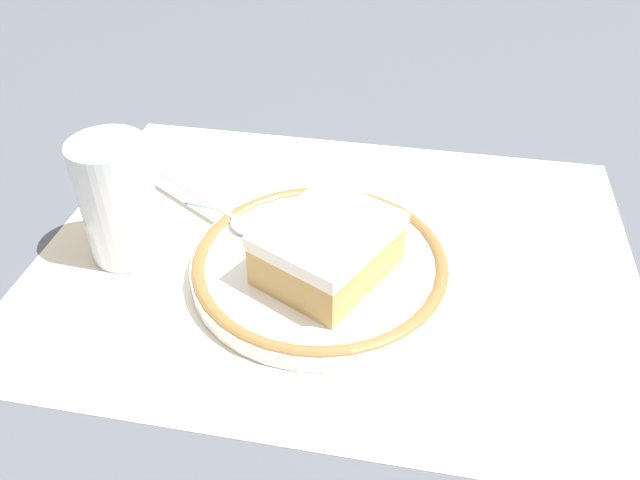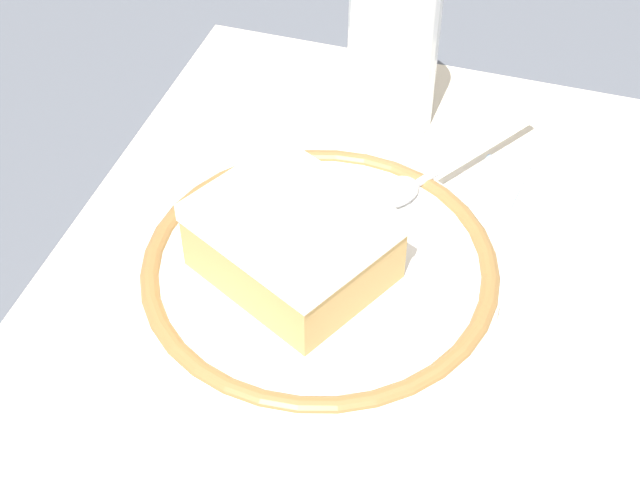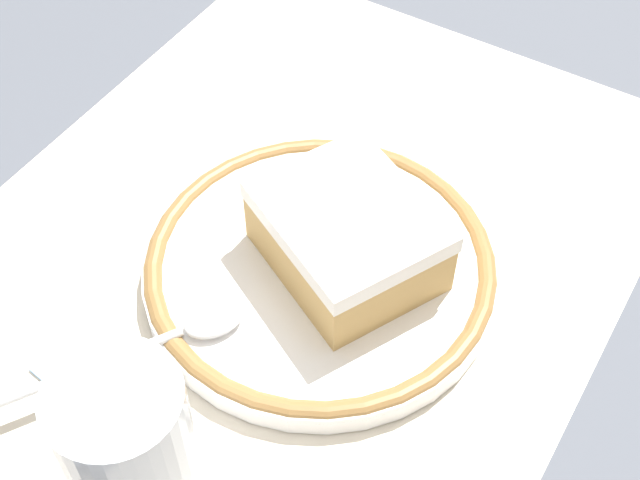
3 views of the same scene
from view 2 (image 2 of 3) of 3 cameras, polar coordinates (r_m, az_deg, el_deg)
name	(u,v)px [view 2 (image 2 of 3)]	position (r m, az deg, el deg)	size (l,w,h in m)	color
ground_plane	(360,304)	(0.54, 2.43, -3.89)	(2.40, 2.40, 0.00)	#4C515B
placemat	(360,303)	(0.54, 2.43, -3.84)	(0.50, 0.38, 0.00)	beige
plate	(320,271)	(0.55, 0.00, -1.88)	(0.21, 0.21, 0.02)	white
cake_slice	(295,238)	(0.53, -1.53, 0.15)	(0.12, 0.13, 0.05)	tan
spoon	(422,179)	(0.59, 6.14, 3.66)	(0.13, 0.09, 0.01)	silver
cup	(392,63)	(0.65, 4.35, 10.59)	(0.06, 0.06, 0.10)	silver
sugar_packet	(498,181)	(0.62, 10.68, 3.51)	(0.05, 0.03, 0.01)	#8CB2E0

